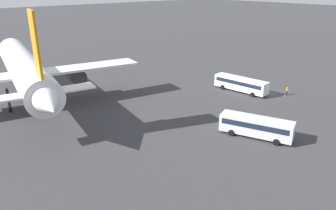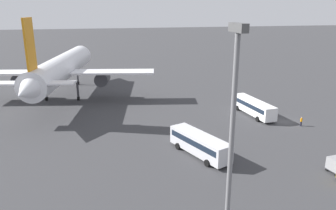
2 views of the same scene
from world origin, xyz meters
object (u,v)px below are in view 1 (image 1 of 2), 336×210
Objects in this scene: airplane at (25,70)px; shuttle_bus_far at (256,126)px; shuttle_bus_near at (241,83)px; worker_person at (287,91)px.

shuttle_bus_far is (-37.22, -21.91, -5.43)m from airplane.
shuttle_bus_near is 7.18× the size of worker_person.
shuttle_bus_far is (-15.60, 16.66, 0.06)m from shuttle_bus_near.
airplane is at bearing 56.18° from worker_person.
shuttle_bus_near is at bearing 35.22° from worker_person.
airplane is 29.32× the size of worker_person.
shuttle_bus_far is 6.60× the size of worker_person.
shuttle_bus_far is at bearing 127.43° from shuttle_bus_near.
airplane reaches higher than shuttle_bus_near.
shuttle_bus_far is at bearing -138.61° from airplane.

